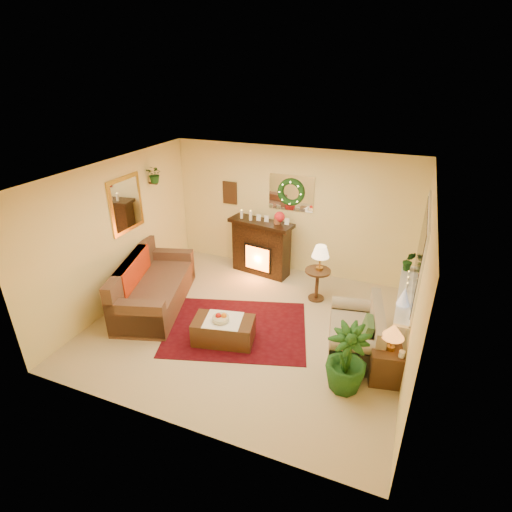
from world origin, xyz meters
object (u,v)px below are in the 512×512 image
at_px(side_table_round, 317,284).
at_px(end_table_square, 385,364).
at_px(loveseat, 356,326).
at_px(fireplace, 261,248).
at_px(sofa, 155,284).
at_px(coffee_table, 224,330).

distance_m(side_table_round, end_table_square, 2.23).
distance_m(loveseat, side_table_round, 1.50).
distance_m(fireplace, side_table_round, 1.51).
relative_size(sofa, coffee_table, 2.27).
relative_size(fireplace, coffee_table, 1.26).
bearing_deg(side_table_round, sofa, -154.32).
bearing_deg(side_table_round, fireplace, 155.51).
distance_m(loveseat, coffee_table, 2.05).
distance_m(fireplace, end_table_square, 3.64).
distance_m(end_table_square, coffee_table, 2.46).
height_order(fireplace, coffee_table, fireplace).
xyz_separation_m(sofa, fireplace, (1.32, 1.90, 0.12)).
height_order(loveseat, coffee_table, loveseat).
xyz_separation_m(side_table_round, coffee_table, (-1.05, -1.80, -0.12)).
xyz_separation_m(fireplace, side_table_round, (1.36, -0.62, -0.22)).
distance_m(sofa, side_table_round, 2.97).
distance_m(fireplace, coffee_table, 2.46).
relative_size(sofa, side_table_round, 3.50).
height_order(side_table_round, coffee_table, side_table_round).
relative_size(fireplace, loveseat, 0.92).
bearing_deg(fireplace, sofa, -115.53).
bearing_deg(coffee_table, end_table_square, -10.96).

